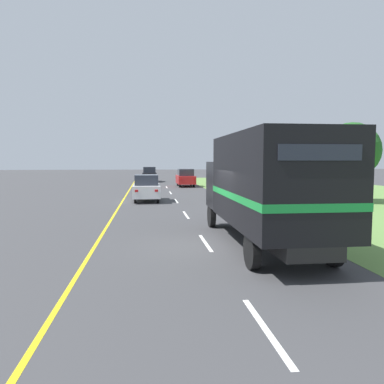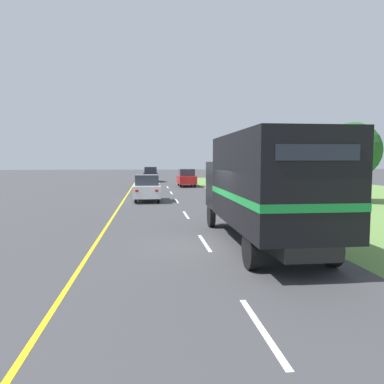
{
  "view_description": "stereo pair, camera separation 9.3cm",
  "coord_description": "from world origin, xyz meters",
  "views": [
    {
      "loc": [
        -1.94,
        -12.05,
        2.84
      ],
      "look_at": [
        0.3,
        6.91,
        1.2
      ],
      "focal_mm": 35.0,
      "sensor_mm": 36.0,
      "label": 1
    },
    {
      "loc": [
        -1.85,
        -12.06,
        2.84
      ],
      "look_at": [
        0.3,
        6.91,
        1.2
      ],
      "focal_mm": 35.0,
      "sensor_mm": 36.0,
      "label": 2
    }
  ],
  "objects": [
    {
      "name": "centre_dash_nearest",
      "position": [
        0.0,
        -6.16,
        0.0
      ],
      "size": [
        0.12,
        2.6,
        0.01
      ],
      "primitive_type": "cube",
      "color": "white",
      "rests_on": "ground"
    },
    {
      "name": "highway_sign",
      "position": [
        6.18,
        7.86,
        1.58
      ],
      "size": [
        2.26,
        0.09,
        2.57
      ],
      "color": "#9E9EA3",
      "rests_on": "ground"
    },
    {
      "name": "centre_dash_mid_a",
      "position": [
        0.0,
        7.04,
        0.0
      ],
      "size": [
        0.12,
        2.6,
        0.01
      ],
      "primitive_type": "cube",
      "color": "white",
      "rests_on": "ground"
    },
    {
      "name": "centre_dash_near",
      "position": [
        0.0,
        0.44,
        0.0
      ],
      "size": [
        0.12,
        2.6,
        0.01
      ],
      "primitive_type": "cube",
      "color": "white",
      "rests_on": "ground"
    },
    {
      "name": "grass_shoulder",
      "position": [
        13.7,
        15.09,
        0.0
      ],
      "size": [
        20.0,
        64.29,
        0.01
      ],
      "primitive_type": "cube",
      "color": "#608942",
      "rests_on": "ground"
    },
    {
      "name": "lead_car_red_ahead",
      "position": [
        2.07,
        27.88,
        0.96
      ],
      "size": [
        1.8,
        4.45,
        1.89
      ],
      "color": "black",
      "rests_on": "ground"
    },
    {
      "name": "centre_dash_mid_b",
      "position": [
        0.0,
        13.64,
        0.0
      ],
      "size": [
        0.12,
        2.6,
        0.01
      ],
      "primitive_type": "cube",
      "color": "white",
      "rests_on": "ground"
    },
    {
      "name": "centre_dash_farthest",
      "position": [
        0.0,
        26.84,
        0.0
      ],
      "size": [
        0.12,
        2.6,
        0.01
      ],
      "primitive_type": "cube",
      "color": "white",
      "rests_on": "ground"
    },
    {
      "name": "lead_car_white",
      "position": [
        -2.04,
        13.77,
        0.93
      ],
      "size": [
        1.8,
        3.88,
        1.83
      ],
      "color": "black",
      "rests_on": "ground"
    },
    {
      "name": "ground_plane",
      "position": [
        0.0,
        0.0,
        0.0
      ],
      "size": [
        200.0,
        200.0,
        0.0
      ],
      "primitive_type": "plane",
      "color": "#3D3D3F"
    },
    {
      "name": "roadside_tree_near",
      "position": [
        11.56,
        11.58,
        3.46
      ],
      "size": [
        3.73,
        3.73,
        5.34
      ],
      "color": "brown",
      "rests_on": "ground"
    },
    {
      "name": "centre_dash_far",
      "position": [
        0.0,
        20.24,
        0.0
      ],
      "size": [
        0.12,
        2.6,
        0.01
      ],
      "primitive_type": "cube",
      "color": "white",
      "rests_on": "ground"
    },
    {
      "name": "roadside_tree_mid",
      "position": [
        10.28,
        20.25,
        3.79
      ],
      "size": [
        3.58,
        3.58,
        5.59
      ],
      "color": "brown",
      "rests_on": "ground"
    },
    {
      "name": "delineator_post",
      "position": [
        4.37,
        3.82,
        0.51
      ],
      "size": [
        0.08,
        0.08,
        0.95
      ],
      "color": "white",
      "rests_on": "ground"
    },
    {
      "name": "lead_car_black_ahead",
      "position": [
        -1.74,
        37.19,
        0.98
      ],
      "size": [
        1.8,
        4.61,
        1.95
      ],
      "color": "black",
      "rests_on": "ground"
    },
    {
      "name": "horse_trailer_truck",
      "position": [
        1.84,
        -0.3,
        2.02
      ],
      "size": [
        2.61,
        8.36,
        3.63
      ],
      "color": "black",
      "rests_on": "ground"
    },
    {
      "name": "edge_line_yellow",
      "position": [
        -3.7,
        15.09,
        0.0
      ],
      "size": [
        0.12,
        64.29,
        0.01
      ],
      "primitive_type": "cube",
      "color": "yellow",
      "rests_on": "ground"
    }
  ]
}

